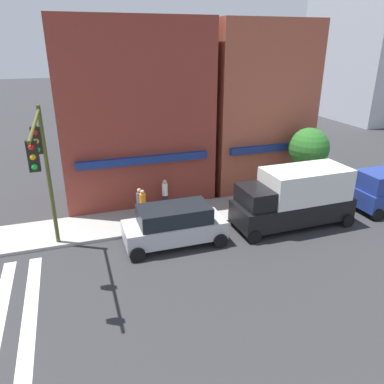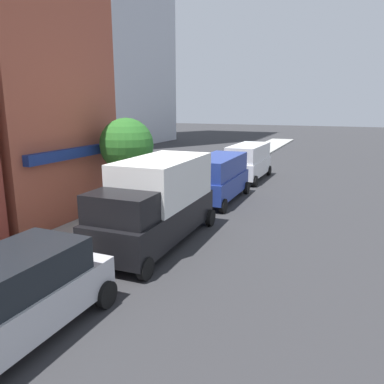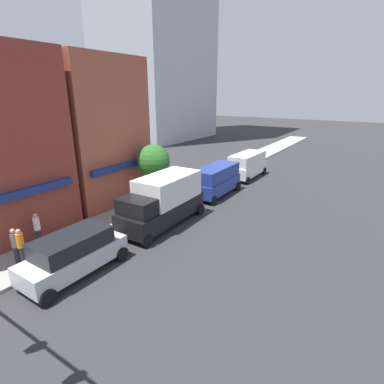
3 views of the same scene
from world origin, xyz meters
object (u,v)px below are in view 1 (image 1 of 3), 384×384
Objects in this scene: pedestrian_white_shirt at (165,194)px; pedestrian_grey_coat at (140,203)px; pedestrian_orange_vest at (143,205)px; street_tree at (309,148)px; box_truck_black at (295,197)px; suv_silver at (174,224)px; traffic_signal at (42,161)px.

pedestrian_white_shirt is 1.81m from pedestrian_grey_coat.
pedestrian_white_shirt and pedestrian_orange_vest have the same top height.
street_tree reaches higher than pedestrian_orange_vest.
box_truck_black reaches higher than pedestrian_grey_coat.
pedestrian_grey_coat is 0.42× the size of street_tree.
traffic_signal is at bearing -176.00° from suv_silver.
pedestrian_orange_vest is at bearing 159.66° from box_truck_black.
street_tree is at bearing 17.21° from suv_silver.
pedestrian_white_shirt is 0.42× the size of street_tree.
pedestrian_white_shirt is at bearing -65.18° from pedestrian_orange_vest.
pedestrian_orange_vest is 10.12m from street_tree.
suv_silver reaches higher than pedestrian_orange_vest.
pedestrian_grey_coat is (4.15, 3.21, -3.68)m from traffic_signal.
pedestrian_white_shirt is 1.00× the size of pedestrian_grey_coat.
suv_silver reaches higher than pedestrian_grey_coat.
street_tree is at bearing 8.47° from pedestrian_grey_coat.
pedestrian_white_shirt is at bearing 146.73° from box_truck_black.
pedestrian_white_shirt is at bearing 173.92° from street_tree.
box_truck_black is 1.48× the size of street_tree.
street_tree is at bearing 46.70° from box_truck_black.
traffic_signal reaches higher than suv_silver.
suv_silver is 2.66× the size of pedestrian_grey_coat.
pedestrian_grey_coat is at bearing 37.67° from traffic_signal.
traffic_signal reaches higher than pedestrian_orange_vest.
pedestrian_grey_coat is (-1.59, -0.87, 0.00)m from pedestrian_white_shirt.
pedestrian_white_shirt is 1.86m from pedestrian_orange_vest.
pedestrian_orange_vest is 1.00× the size of pedestrian_grey_coat.
traffic_signal is at bearing 111.59° from pedestrian_orange_vest.
box_truck_black is at bearing -0.19° from suv_silver.
pedestrian_orange_vest is at bearing -53.33° from pedestrian_white_shirt.
suv_silver is at bearing -60.49° from pedestrian_grey_coat.
traffic_signal reaches higher than pedestrian_white_shirt.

